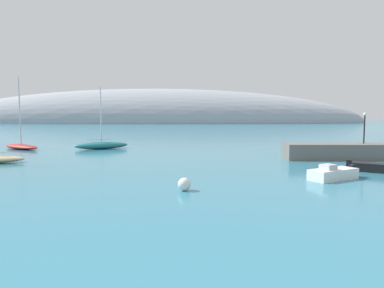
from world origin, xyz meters
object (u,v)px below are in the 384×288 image
Objects in this scene: motorboat_white_alongside_breakwater at (333,174)px; sailboat_red_outer_mooring at (21,146)px; sailboat_teal_mid_mooring at (102,145)px; mooring_buoy_white at (184,184)px; motorboat_black_outer at (384,168)px; harbor_lamp_post at (364,124)px.

sailboat_red_outer_mooring is at bearing -62.62° from motorboat_white_alongside_breakwater.
sailboat_red_outer_mooring reaches higher than sailboat_teal_mid_mooring.
mooring_buoy_white is (-11.43, -3.92, -0.02)m from motorboat_white_alongside_breakwater.
sailboat_red_outer_mooring is 36.46m from mooring_buoy_white.
motorboat_black_outer is at bearing 7.35° from sailboat_red_outer_mooring.
harbor_lamp_post is at bearing -154.49° from motorboat_white_alongside_breakwater.
sailboat_red_outer_mooring reaches higher than mooring_buoy_white.
harbor_lamp_post reaches higher than motorboat_black_outer.
sailboat_teal_mid_mooring is 2.04× the size of motorboat_white_alongside_breakwater.
sailboat_red_outer_mooring reaches higher than motorboat_black_outer.
mooring_buoy_white is (24.38, -27.11, -0.05)m from sailboat_red_outer_mooring.
motorboat_black_outer reaches higher than mooring_buoy_white.
sailboat_teal_mid_mooring reaches higher than harbor_lamp_post.
mooring_buoy_white is at bearing -141.02° from harbor_lamp_post.
harbor_lamp_post is at bearing -44.02° from sailboat_teal_mid_mooring.
sailboat_teal_mid_mooring is 30.13m from mooring_buoy_white.
harbor_lamp_post is at bearing 19.25° from sailboat_red_outer_mooring.
motorboat_white_alongside_breakwater is 6.47m from motorboat_black_outer.
harbor_lamp_post is (19.89, 16.09, 3.53)m from mooring_buoy_white.
harbor_lamp_post is at bearing 38.98° from mooring_buoy_white.
sailboat_red_outer_mooring reaches higher than motorboat_white_alongside_breakwater.
sailboat_teal_mid_mooring is 33.62m from motorboat_white_alongside_breakwater.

